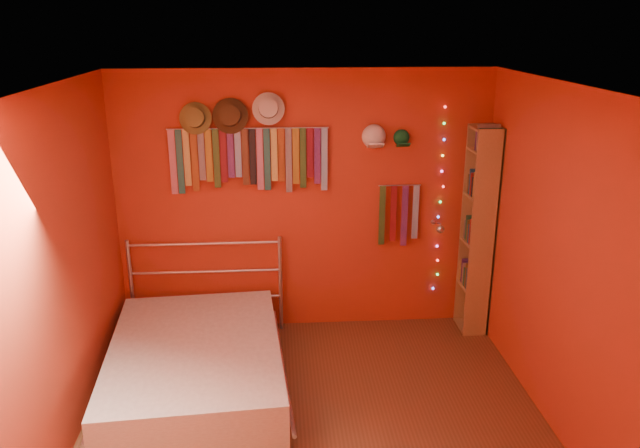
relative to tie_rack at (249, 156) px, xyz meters
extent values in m
plane|color=brown|center=(0.50, -1.69, -1.73)|extent=(3.50, 3.50, 0.00)
cube|color=#A92F1B|center=(0.50, 0.06, -0.48)|extent=(3.50, 0.02, 2.50)
cube|color=#A92F1B|center=(2.25, -1.69, -0.48)|extent=(0.02, 3.50, 2.50)
cube|color=#A92F1B|center=(-1.25, -1.69, -0.48)|extent=(0.02, 3.50, 2.50)
cube|color=white|center=(0.50, -1.69, 0.77)|extent=(3.50, 3.50, 0.02)
cylinder|color=silver|center=(0.00, 0.01, 0.25)|extent=(1.45, 0.01, 0.01)
cube|color=#C0607B|center=(-0.68, 0.00, -0.05)|extent=(0.06, 0.01, 0.59)
cube|color=#1A5D51|center=(-0.62, 0.00, -0.04)|extent=(0.06, 0.01, 0.59)
cube|color=#AE9945|center=(-0.55, -0.01, -0.01)|extent=(0.06, 0.01, 0.51)
cube|color=brown|center=(-0.49, 0.00, -0.03)|extent=(0.06, 0.01, 0.57)
cube|color=navy|center=(-0.42, 0.00, 0.02)|extent=(0.06, 0.01, 0.47)
cube|color=olive|center=(-0.36, -0.01, 0.01)|extent=(0.06, 0.01, 0.48)
cube|color=#274D1F|center=(-0.29, 0.00, -0.02)|extent=(0.06, 0.01, 0.54)
cube|color=maroon|center=(-0.23, 0.00, 0.01)|extent=(0.06, 0.01, 0.49)
cube|color=#3A175D|center=(-0.16, -0.01, 0.03)|extent=(0.06, 0.01, 0.44)
cube|color=#6989BB|center=(-0.10, 0.00, 0.03)|extent=(0.06, 0.01, 0.44)
cube|color=#502A1A|center=(-0.03, 0.00, -0.01)|extent=(0.06, 0.01, 0.52)
cube|color=black|center=(0.03, -0.01, -0.01)|extent=(0.06, 0.01, 0.51)
cube|color=#C36189|center=(0.10, 0.00, -0.03)|extent=(0.06, 0.01, 0.57)
cube|color=#1A5C56|center=(0.16, 0.00, -0.03)|extent=(0.06, 0.01, 0.57)
cube|color=#ADA145|center=(0.23, -0.01, 0.01)|extent=(0.06, 0.01, 0.48)
cube|color=maroon|center=(0.29, 0.00, 0.00)|extent=(0.06, 0.01, 0.49)
cube|color=navy|center=(0.36, 0.00, -0.05)|extent=(0.06, 0.01, 0.59)
cube|color=olive|center=(0.43, -0.01, -0.01)|extent=(0.06, 0.01, 0.51)
cube|color=#264D1E|center=(0.49, 0.00, -0.03)|extent=(0.06, 0.01, 0.56)
cube|color=maroon|center=(0.56, 0.00, 0.02)|extent=(0.06, 0.01, 0.46)
cube|color=#4C1965|center=(0.62, -0.01, -0.01)|extent=(0.06, 0.01, 0.51)
cube|color=#77ACD4|center=(0.69, 0.00, -0.04)|extent=(0.06, 0.01, 0.58)
cylinder|color=silver|center=(1.40, 0.01, -0.30)|extent=(0.40, 0.01, 0.01)
cube|color=#214F1F|center=(1.24, 0.00, -0.59)|extent=(0.06, 0.01, 0.58)
cube|color=maroon|center=(1.34, 0.00, -0.57)|extent=(0.06, 0.01, 0.55)
cube|color=#3F1967|center=(1.45, -0.01, -0.60)|extent=(0.06, 0.01, 0.59)
cube|color=#688DB9|center=(1.56, 0.00, -0.57)|extent=(0.06, 0.01, 0.53)
cylinder|color=olive|center=(-0.46, 0.00, 0.35)|extent=(0.29, 0.07, 0.28)
cylinder|color=olive|center=(-0.46, -0.04, 0.36)|extent=(0.17, 0.14, 0.19)
cylinder|color=#332314|center=(-0.46, -0.02, 0.35)|extent=(0.17, 0.06, 0.17)
cylinder|color=#442E18|center=(-0.15, 0.00, 0.36)|extent=(0.32, 0.08, 0.31)
cylinder|color=#442E18|center=(-0.15, -0.05, 0.38)|extent=(0.19, 0.16, 0.21)
cylinder|color=black|center=(-0.15, -0.02, 0.37)|extent=(0.19, 0.06, 0.19)
cylinder|color=beige|center=(0.19, 0.00, 0.42)|extent=(0.29, 0.07, 0.28)
cylinder|color=beige|center=(0.19, -0.04, 0.44)|extent=(0.17, 0.14, 0.19)
cylinder|color=black|center=(0.19, -0.02, 0.43)|extent=(0.17, 0.06, 0.18)
ellipsoid|color=white|center=(1.14, 0.01, 0.16)|extent=(0.20, 0.15, 0.20)
cube|color=white|center=(1.14, -0.11, 0.10)|extent=(0.14, 0.11, 0.06)
ellipsoid|color=#17672E|center=(1.39, 0.01, 0.15)|extent=(0.16, 0.12, 0.16)
cube|color=#17672E|center=(1.39, -0.08, 0.10)|extent=(0.12, 0.09, 0.05)
sphere|color=#FF3333|center=(1.79, 0.02, 0.42)|extent=(0.02, 0.02, 0.02)
sphere|color=#33FF4C|center=(1.79, 0.02, 0.27)|extent=(0.02, 0.02, 0.02)
sphere|color=#4C66FF|center=(1.80, 0.02, 0.12)|extent=(0.02, 0.02, 0.02)
sphere|color=yellow|center=(1.79, 0.02, -0.03)|extent=(0.02, 0.02, 0.02)
sphere|color=#FF4CCC|center=(1.79, 0.02, -0.18)|extent=(0.02, 0.02, 0.02)
sphere|color=#FF3333|center=(1.82, 0.02, -0.32)|extent=(0.02, 0.02, 0.02)
sphere|color=#33FF4C|center=(1.80, 0.02, -0.47)|extent=(0.02, 0.02, 0.02)
sphere|color=#4C66FF|center=(1.79, 0.02, -0.62)|extent=(0.02, 0.02, 0.02)
sphere|color=yellow|center=(1.81, 0.02, -0.77)|extent=(0.02, 0.02, 0.02)
sphere|color=#FF4CCC|center=(1.79, 0.02, -0.92)|extent=(0.02, 0.02, 0.02)
sphere|color=#FF3333|center=(1.81, 0.02, -1.07)|extent=(0.02, 0.02, 0.02)
sphere|color=#33FF4C|center=(1.81, 0.02, -1.22)|extent=(0.02, 0.02, 0.02)
sphere|color=#4C66FF|center=(1.78, 0.02, -1.37)|extent=(0.02, 0.02, 0.02)
cylinder|color=silver|center=(1.74, 0.04, -0.68)|extent=(0.04, 0.03, 0.04)
cylinder|color=silver|center=(1.74, -0.09, -0.65)|extent=(0.02, 0.28, 0.09)
sphere|color=white|center=(1.74, -0.23, -0.66)|extent=(0.08, 0.08, 0.08)
cube|color=olive|center=(2.12, -0.32, -0.73)|extent=(0.24, 0.02, 2.00)
cube|color=olive|center=(2.12, 0.00, -0.73)|extent=(0.24, 0.02, 2.00)
cube|color=olive|center=(2.24, -0.16, -0.73)|extent=(0.02, 0.34, 2.00)
cube|color=olive|center=(2.12, -0.16, -1.71)|extent=(0.24, 0.32, 0.02)
cube|color=olive|center=(2.12, -0.16, -1.28)|extent=(0.24, 0.32, 0.02)
cube|color=olive|center=(2.12, -0.16, -0.83)|extent=(0.24, 0.32, 0.02)
cube|color=olive|center=(2.12, -0.16, -0.38)|extent=(0.24, 0.32, 0.02)
cube|color=olive|center=(2.12, -0.16, 0.05)|extent=(0.24, 0.32, 0.02)
cube|color=olive|center=(2.12, -0.16, 0.25)|extent=(0.24, 0.32, 0.02)
cylinder|color=silver|center=(-1.15, -0.04, -1.25)|extent=(0.04, 0.04, 0.96)
cylinder|color=silver|center=(0.26, -0.04, -1.25)|extent=(0.04, 0.04, 0.96)
cylinder|color=silver|center=(-0.45, -0.04, -1.37)|extent=(1.41, 0.02, 0.02)
cylinder|color=silver|center=(-0.45, -0.04, -1.10)|extent=(1.41, 0.02, 0.02)
cylinder|color=silver|center=(-0.45, -0.04, -0.82)|extent=(1.41, 0.02, 0.02)
cube|color=#B4AEA2|center=(-0.45, -1.04, -1.50)|extent=(1.49, 2.01, 0.38)
cylinder|color=silver|center=(-1.15, -1.04, -1.52)|extent=(0.17, 1.92, 0.03)
cylinder|color=silver|center=(0.26, -1.04, -1.52)|extent=(0.17, 1.92, 0.03)
camera|label=1|loc=(0.25, -5.58, 1.18)|focal=35.00mm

